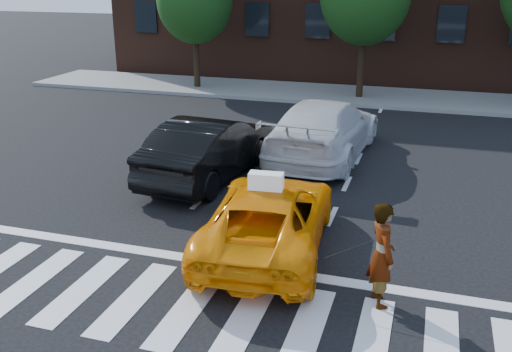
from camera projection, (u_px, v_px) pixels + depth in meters
The scene contains 10 objects.
ground at pixel (188, 308), 9.39m from camera, with size 120.00×120.00×0.00m, color black.
crosswalk at pixel (188, 308), 9.38m from camera, with size 13.00×2.40×0.01m, color silver.
stop_line at pixel (222, 263), 10.82m from camera, with size 12.00×0.30×0.01m, color silver.
sidewalk_far at pixel (349, 95), 25.07m from camera, with size 30.00×4.00×0.15m, color slate.
taxi at pixel (269, 217), 11.22m from camera, with size 2.22×4.81×1.34m, color #FF8F05.
black_sedan at pixel (209, 148), 15.08m from camera, with size 1.74×4.99×1.64m, color black.
white_suv at pixel (324, 129), 16.71m from camera, with size 2.42×5.94×1.72m, color silver.
woman at pixel (382, 255), 9.23m from camera, with size 0.66×0.43×1.81m, color #999999.
dog at pixel (273, 283), 9.73m from camera, with size 0.66×0.30×0.37m.
taxi_sign at pixel (266, 181), 10.76m from camera, with size 0.65×0.28×0.32m, color white.
Camera 1 is at (3.49, -7.38, 5.24)m, focal length 40.00 mm.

